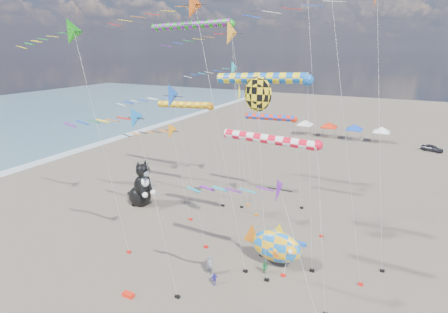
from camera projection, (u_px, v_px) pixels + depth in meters
delta_kite_1 at (107, 123)px, 24.67m from camera, size 10.75×1.60×14.12m
delta_kite_3 at (157, 134)px, 36.96m from camera, size 9.26×1.83×10.46m
delta_kite_4 at (256, 197)px, 19.26m from camera, size 9.80×1.60×11.28m
delta_kite_5 at (233, 35)px, 34.67m from camera, size 10.65×2.64×20.73m
delta_kite_7 at (193, 7)px, 24.96m from camera, size 11.48×2.24×22.13m
delta_kite_8 at (215, 72)px, 38.73m from camera, size 9.56×1.74×16.69m
delta_kite_9 at (67, 35)px, 28.23m from camera, size 10.94×2.20×20.33m
delta_kite_10 at (173, 97)px, 29.92m from camera, size 8.56×2.22×15.30m
windsock_0 at (193, 26)px, 37.57m from camera, size 11.61×0.83×20.70m
windsock_1 at (274, 141)px, 22.70m from camera, size 8.02×0.65×12.54m
windsock_2 at (188, 105)px, 39.85m from camera, size 8.50×0.79×12.10m
windsock_3 at (273, 118)px, 39.40m from camera, size 7.43×0.72×10.79m
windsock_4 at (266, 79)px, 26.61m from camera, size 8.86×0.86×16.14m
angelfish_kite at (255, 96)px, 26.43m from camera, size 3.74×3.02×15.92m
cat_inflatable at (141, 183)px, 40.79m from camera, size 4.72×3.34×5.76m
fish_inflatable at (276, 246)px, 29.36m from camera, size 5.80×2.58×4.19m
person_adult at (210, 265)px, 28.58m from camera, size 0.72×0.55×1.79m
child_green at (265, 268)px, 28.74m from camera, size 0.71×0.62×1.25m
child_blue at (214, 279)px, 27.44m from camera, size 0.63×0.67×1.11m
kite_bag_0 at (265, 255)px, 31.39m from camera, size 0.90×0.44×0.30m
kite_bag_1 at (128, 295)px, 26.28m from camera, size 0.90×0.44×0.30m
kite_bag_2 at (301, 244)px, 33.08m from camera, size 0.90×0.44×0.30m
tent_row at (342, 124)px, 71.05m from camera, size 19.20×4.20×3.80m
parked_car at (432, 148)px, 63.10m from camera, size 3.88×2.65×1.23m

